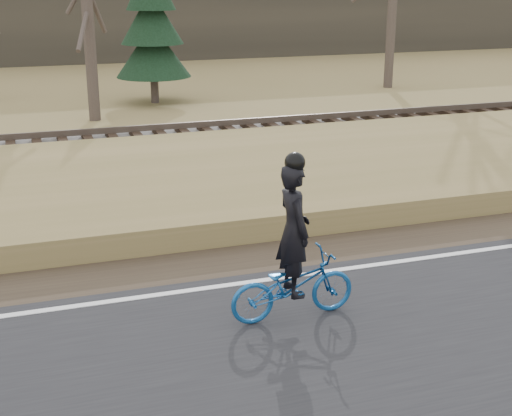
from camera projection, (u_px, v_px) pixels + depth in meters
name	position (u px, v px, depth m)	size (l,w,h in m)	color
edge_line	(509.00, 246.00, 11.84)	(120.00, 0.12, 0.01)	silver
shoulder	(474.00, 229.00, 12.76)	(120.00, 1.60, 0.04)	#473A2B
embankment	(392.00, 175.00, 15.40)	(120.00, 5.00, 0.44)	olive
ballast	(322.00, 138.00, 18.81)	(120.00, 3.00, 0.45)	slate
railroad	(322.00, 127.00, 18.72)	(120.00, 2.40, 0.29)	black
treeline_backdrop	(158.00, 0.00, 37.75)	(120.00, 4.00, 6.00)	#383328
cyclist	(293.00, 266.00, 9.21)	(1.72, 0.64, 2.24)	#144D8D
bare_tree_near_left	(87.00, 11.00, 21.22)	(0.36, 0.36, 6.61)	#4D4038
conifer	(152.00, 19.00, 24.33)	(2.60, 2.60, 6.10)	#4D4038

